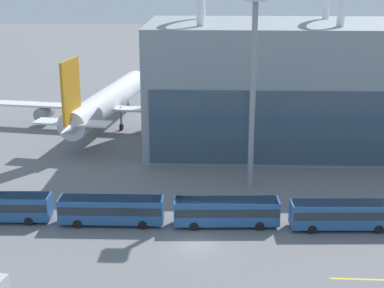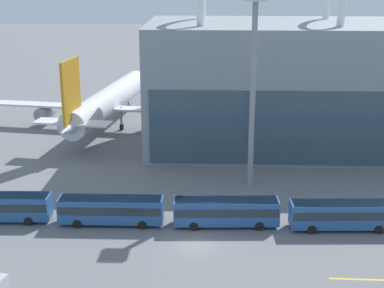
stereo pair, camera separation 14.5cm
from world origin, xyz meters
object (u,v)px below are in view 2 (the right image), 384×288
shuttle_bus_4 (343,213)px  floodlight_mast (253,72)px  airliner_at_gate_near (106,103)px  shuttle_bus_3 (226,210)px  shuttle_bus_2 (111,209)px

shuttle_bus_4 → floodlight_mast: floodlight_mast is taller
airliner_at_gate_near → shuttle_bus_3: 43.97m
shuttle_bus_2 → shuttle_bus_4: 25.56m
shuttle_bus_2 → shuttle_bus_4: size_ratio=0.99×
airliner_at_gate_near → shuttle_bus_2: airliner_at_gate_near is taller
airliner_at_gate_near → shuttle_bus_2: bearing=-160.6°
airliner_at_gate_near → shuttle_bus_2: (7.56, -38.92, -2.79)m
airliner_at_gate_near → shuttle_bus_4: (33.12, -39.18, -2.79)m
shuttle_bus_2 → airliner_at_gate_near: bearing=100.6°
shuttle_bus_2 → floodlight_mast: (16.11, 12.49, 13.14)m
airliner_at_gate_near → floodlight_mast: floodlight_mast is taller
shuttle_bus_3 → floodlight_mast: size_ratio=0.48×
shuttle_bus_3 → floodlight_mast: bearing=72.2°
shuttle_bus_2 → floodlight_mast: floodlight_mast is taller
shuttle_bus_4 → floodlight_mast: bearing=124.0°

